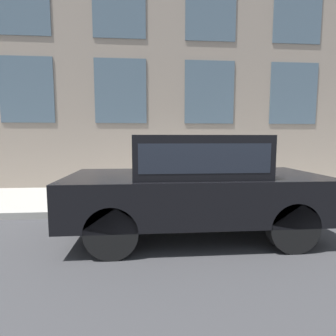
# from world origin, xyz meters

# --- Properties ---
(ground_plane) EXTENTS (80.00, 80.00, 0.00)m
(ground_plane) POSITION_xyz_m (0.00, 0.00, 0.00)
(ground_plane) COLOR #38383A
(sidewalk) EXTENTS (3.10, 60.00, 0.16)m
(sidewalk) POSITION_xyz_m (1.55, 0.00, 0.08)
(sidewalk) COLOR #9E9B93
(sidewalk) RESTS_ON ground_plane
(building_facade) EXTENTS (0.33, 40.00, 8.25)m
(building_facade) POSITION_xyz_m (3.25, 0.00, 4.13)
(building_facade) COLOR gray
(building_facade) RESTS_ON ground_plane
(fire_hydrant) EXTENTS (0.30, 0.42, 0.78)m
(fire_hydrant) POSITION_xyz_m (0.68, -0.29, 0.56)
(fire_hydrant) COLOR #2D7260
(fire_hydrant) RESTS_ON sidewalk
(person) EXTENTS (0.36, 0.24, 1.48)m
(person) POSITION_xyz_m (0.82, 0.51, 1.05)
(person) COLOR navy
(person) RESTS_ON sidewalk
(parked_car_black_near) EXTENTS (2.01, 4.53, 1.84)m
(parked_car_black_near) POSITION_xyz_m (-1.18, -0.22, 1.02)
(parked_car_black_near) COLOR black
(parked_car_black_near) RESTS_ON ground_plane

